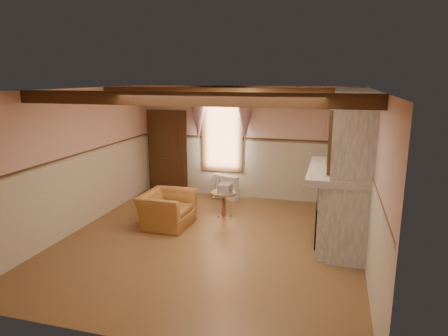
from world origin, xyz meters
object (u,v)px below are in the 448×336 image
(bowl, at_px, (339,168))
(oil_lamp, at_px, (339,154))
(armchair, at_px, (167,209))
(radiator, at_px, (225,187))
(side_table, at_px, (224,204))
(mantel_clock, at_px, (339,155))

(bowl, relative_size, oil_lamp, 1.34)
(armchair, distance_m, oil_lamp, 3.62)
(radiator, bearing_deg, side_table, -54.54)
(armchair, distance_m, bowl, 3.53)
(oil_lamp, bearing_deg, mantel_clock, 90.00)
(side_table, height_order, oil_lamp, oil_lamp)
(bowl, distance_m, oil_lamp, 0.78)
(oil_lamp, bearing_deg, side_table, 174.59)
(side_table, height_order, radiator, radiator)
(bowl, distance_m, mantel_clock, 0.86)
(armchair, relative_size, radiator, 1.54)
(armchair, relative_size, side_table, 1.93)
(side_table, bearing_deg, bowl, -22.91)
(armchair, relative_size, mantel_clock, 4.49)
(bowl, bearing_deg, mantel_clock, 90.00)
(armchair, height_order, radiator, armchair)
(armchair, bearing_deg, mantel_clock, -76.02)
(radiator, bearing_deg, oil_lamp, -7.52)
(side_table, relative_size, radiator, 0.80)
(side_table, xyz_separation_m, bowl, (2.37, -1.00, 1.19))
(bowl, xyz_separation_m, mantel_clock, (0.00, 0.85, 0.05))
(radiator, relative_size, oil_lamp, 2.50)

